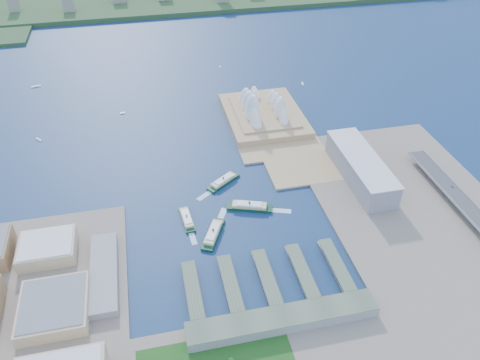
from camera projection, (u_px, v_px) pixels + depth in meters
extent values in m
plane|color=#0E1F44|center=(240.00, 237.00, 586.55)|extent=(3000.00, 3000.00, 0.00)
cube|color=gray|center=(16.00, 348.00, 461.03)|extent=(220.00, 390.00, 3.00)
cube|color=gray|center=(434.00, 235.00, 588.35)|extent=(240.00, 500.00, 3.00)
cube|color=tan|center=(268.00, 124.00, 805.81)|extent=(135.00, 220.00, 3.00)
cube|color=#2D4926|center=(166.00, 2.00, 1342.76)|extent=(2200.00, 260.00, 12.00)
cube|color=gray|center=(361.00, 168.00, 669.83)|extent=(45.00, 155.00, 35.00)
cube|color=gray|center=(283.00, 319.00, 479.00)|extent=(200.00, 28.00, 12.00)
imported|color=slate|center=(453.00, 187.00, 643.22)|extent=(1.68, 4.14, 1.20)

